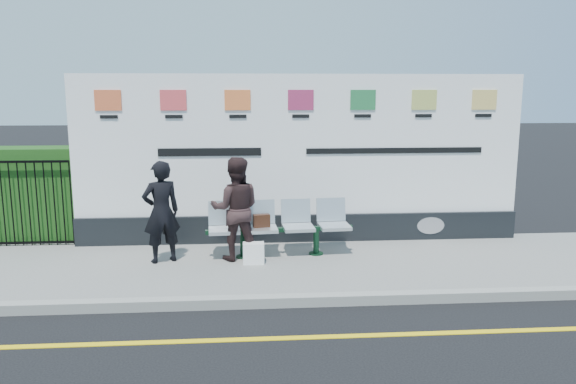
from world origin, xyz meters
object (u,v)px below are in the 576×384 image
object	(u,v)px
woman_right	(236,209)
bench	(280,241)
woman_left	(161,212)
billboard	(300,170)

from	to	relation	value
woman_right	bench	bearing A→B (deg)	-170.38
bench	woman_right	size ratio (longest dim) A/B	1.39
woman_left	woman_right	bearing A→B (deg)	158.74
billboard	woman_left	bearing A→B (deg)	-154.02
bench	woman_right	bearing A→B (deg)	-174.22
billboard	bench	xyz separation A→B (m)	(-0.42, -0.94, -1.05)
billboard	woman_right	distance (m)	1.63
bench	woman_left	xyz separation A→B (m)	(-1.90, -0.19, 0.57)
bench	billboard	bearing A→B (deg)	62.00
billboard	bench	size ratio (longest dim) A/B	3.42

